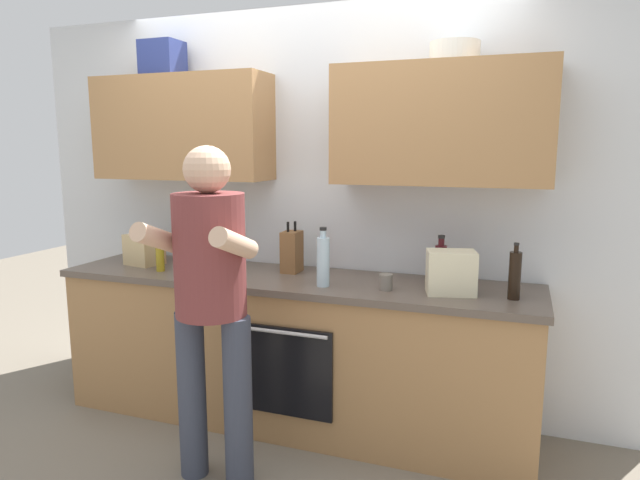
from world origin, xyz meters
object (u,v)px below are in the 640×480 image
bottle_wine (441,263)px  knife_block (292,252)px  bottle_water (323,261)px  grocery_bag_bread (144,249)px  person_standing (210,290)px  bottle_soy (515,275)px  grocery_bag_rice (451,272)px  cup_stoneware (386,282)px  potted_herb (191,247)px  cup_ceramic (180,257)px  bottle_syrup (183,246)px  bottle_oil (160,256)px

bottle_wine → knife_block: knife_block is taller
bottle_water → grocery_bag_bread: (-1.29, 0.15, -0.04)m
person_standing → bottle_soy: 1.50m
person_standing → bottle_water: size_ratio=5.08×
bottle_water → grocery_bag_rice: 0.68m
person_standing → cup_stoneware: bearing=39.8°
bottle_wine → knife_block: size_ratio=0.89×
bottle_water → grocery_bag_rice: (0.68, 0.08, -0.03)m
person_standing → potted_herb: size_ratio=6.54×
cup_ceramic → person_standing: bearing=-48.5°
bottle_soy → grocery_bag_rice: (-0.31, 0.00, -0.01)m
bottle_water → cup_stoneware: bottle_water is taller
bottle_soy → cup_ceramic: bearing=175.4°
bottle_water → potted_herb: bearing=173.1°
bottle_water → potted_herb: 0.92m
bottle_syrup → cup_ceramic: (0.04, -0.10, -0.05)m
grocery_bag_bread → bottle_oil: bearing=-31.8°
bottle_water → bottle_soy: (0.99, 0.07, -0.02)m
bottle_soy → bottle_oil: size_ratio=1.17×
cup_stoneware → grocery_bag_rice: (0.33, 0.04, 0.07)m
cup_stoneware → potted_herb: 1.26m
bottle_oil → grocery_bag_rice: (1.74, 0.07, 0.02)m
bottle_wine → knife_block: 0.89m
bottle_soy → bottle_water: bearing=-175.7°
knife_block → grocery_bag_rice: 0.99m
bottle_oil → cup_stoneware: (1.41, 0.03, -0.05)m
bottle_water → bottle_syrup: (-1.12, 0.34, -0.05)m
cup_stoneware → bottle_soy: bearing=3.3°
person_standing → cup_stoneware: (0.71, 0.60, -0.04)m
person_standing → bottle_soy: size_ratio=5.77×
cup_stoneware → grocery_bag_bread: grocery_bag_bread is taller
knife_block → potted_herb: bearing=-165.9°
grocery_bag_rice → bottle_wine: bearing=112.8°
bottle_water → knife_block: 0.40m
bottle_wine → cup_stoneware: bearing=-137.8°
bottle_soy → potted_herb: size_ratio=1.13×
bottle_oil → bottle_soy: bearing=1.8°
bottle_water → potted_herb: size_ratio=1.29×
bottle_water → grocery_bag_rice: bottle_water is taller
person_standing → bottle_water: (0.37, 0.56, 0.06)m
bottle_wine → cup_stoneware: (-0.25, -0.23, -0.08)m
bottle_oil → potted_herb: (0.16, 0.10, 0.05)m
cup_ceramic → grocery_bag_rice: grocery_bag_rice is taller
bottle_syrup → bottle_soy: size_ratio=0.80×
person_standing → bottle_water: 0.67m
potted_herb → grocery_bag_rice: bearing=-1.2°
bottle_syrup → bottle_wine: size_ratio=0.83×
cup_ceramic → cup_stoneware: size_ratio=1.05×
person_standing → potted_herb: 0.86m
bottle_syrup → bottle_wine: bottle_wine is taller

